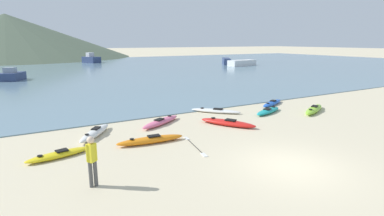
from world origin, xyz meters
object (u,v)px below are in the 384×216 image
at_px(kayak_on_sand_4, 314,109).
at_px(kayak_on_sand_6, 272,103).
at_px(kayak_on_sand_7, 161,122).
at_px(moored_boat_2, 91,59).
at_px(moored_boat_3, 226,61).
at_px(moored_boat_4, 12,76).
at_px(loose_paddle, 195,146).
at_px(kayak_on_sand_0, 95,133).
at_px(kayak_on_sand_3, 59,154).
at_px(kayak_on_sand_8, 216,111).
at_px(kayak_on_sand_1, 151,140).
at_px(kayak_on_sand_5, 268,111).
at_px(moored_boat_0, 242,63).
at_px(person_near_foreground, 92,158).
at_px(kayak_on_sand_2, 228,123).

height_order(kayak_on_sand_4, kayak_on_sand_6, kayak_on_sand_4).
xyz_separation_m(kayak_on_sand_4, kayak_on_sand_6, (-0.85, 3.08, -0.03)).
bearing_deg(kayak_on_sand_7, moored_boat_2, 82.64).
bearing_deg(kayak_on_sand_7, moored_boat_3, 49.35).
height_order(moored_boat_4, loose_paddle, moored_boat_4).
bearing_deg(kayak_on_sand_0, loose_paddle, -46.06).
bearing_deg(loose_paddle, moored_boat_4, 103.85).
height_order(kayak_on_sand_3, loose_paddle, kayak_on_sand_3).
bearing_deg(kayak_on_sand_8, moored_boat_2, 87.29).
bearing_deg(moored_boat_4, loose_paddle, -76.15).
bearing_deg(kayak_on_sand_0, moored_boat_3, 46.29).
relative_size(kayak_on_sand_1, kayak_on_sand_5, 1.10).
height_order(moored_boat_3, loose_paddle, moored_boat_3).
bearing_deg(moored_boat_0, kayak_on_sand_0, -138.09).
height_order(kayak_on_sand_8, moored_boat_2, moored_boat_2).
distance_m(kayak_on_sand_1, moored_boat_0, 46.26).
distance_m(kayak_on_sand_1, moored_boat_3, 49.92).
relative_size(kayak_on_sand_3, loose_paddle, 0.97).
relative_size(person_near_foreground, moored_boat_0, 0.28).
xyz_separation_m(kayak_on_sand_1, kayak_on_sand_6, (11.27, 3.56, -0.02)).
bearing_deg(kayak_on_sand_3, kayak_on_sand_4, 0.92).
height_order(moored_boat_0, moored_boat_4, moored_boat_4).
bearing_deg(kayak_on_sand_5, person_near_foreground, -158.55).
relative_size(kayak_on_sand_0, kayak_on_sand_4, 0.83).
height_order(kayak_on_sand_0, kayak_on_sand_1, kayak_on_sand_0).
relative_size(kayak_on_sand_1, kayak_on_sand_6, 1.04).
xyz_separation_m(kayak_on_sand_3, moored_boat_2, (12.63, 55.82, 0.70)).
height_order(kayak_on_sand_0, kayak_on_sand_8, kayak_on_sand_0).
bearing_deg(kayak_on_sand_4, kayak_on_sand_8, 152.24).
bearing_deg(moored_boat_4, person_near_foreground, -85.13).
bearing_deg(kayak_on_sand_2, kayak_on_sand_4, -1.35).
height_order(kayak_on_sand_6, moored_boat_0, moored_boat_0).
distance_m(kayak_on_sand_3, person_near_foreground, 3.52).
bearing_deg(loose_paddle, kayak_on_sand_1, 138.73).
height_order(kayak_on_sand_7, moored_boat_4, moored_boat_4).
xyz_separation_m(kayak_on_sand_7, loose_paddle, (-0.16, -4.19, -0.14)).
xyz_separation_m(kayak_on_sand_8, moored_boat_0, (26.08, 29.55, 0.47)).
distance_m(kayak_on_sand_2, moored_boat_3, 46.32).
distance_m(kayak_on_sand_1, moored_boat_2, 56.71).
distance_m(person_near_foreground, moored_boat_3, 54.40).
xyz_separation_m(kayak_on_sand_5, kayak_on_sand_8, (-3.01, 1.85, -0.02)).
bearing_deg(kayak_on_sand_8, moored_boat_0, 48.56).
distance_m(kayak_on_sand_3, moored_boat_3, 52.41).
height_order(kayak_on_sand_2, moored_boat_2, moored_boat_2).
bearing_deg(moored_boat_3, kayak_on_sand_7, -130.65).
distance_m(kayak_on_sand_8, moored_boat_0, 39.41).
bearing_deg(kayak_on_sand_2, person_near_foreground, -155.53).
relative_size(moored_boat_0, moored_boat_2, 1.36).
bearing_deg(moored_boat_2, kayak_on_sand_8, -92.71).
xyz_separation_m(kayak_on_sand_3, person_near_foreground, (0.72, -3.33, 0.87)).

